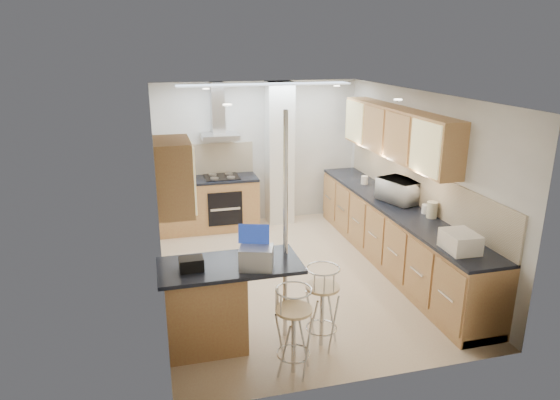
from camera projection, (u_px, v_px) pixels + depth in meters
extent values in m
plane|color=tan|center=(294.00, 274.00, 7.04)|extent=(4.80, 4.80, 0.00)
cube|color=beige|center=(258.00, 153.00, 8.88)|extent=(3.60, 0.04, 2.50)
cube|color=beige|center=(370.00, 262.00, 4.45)|extent=(3.60, 0.04, 2.50)
cube|color=beige|center=(157.00, 199.00, 6.23)|extent=(0.04, 4.80, 2.50)
cube|color=beige|center=(417.00, 180.00, 7.09)|extent=(0.04, 4.80, 2.50)
cube|color=white|center=(296.00, 94.00, 6.29)|extent=(3.60, 4.80, 0.02)
cube|color=#AA6B44|center=(396.00, 132.00, 7.23)|extent=(0.34, 3.00, 0.72)
cube|color=#AA6B44|center=(174.00, 176.00, 4.84)|extent=(0.34, 0.62, 0.72)
cube|color=beige|center=(415.00, 185.00, 7.11)|extent=(0.03, 4.40, 0.56)
cube|color=beige|center=(205.00, 160.00, 8.66)|extent=(1.70, 0.03, 0.56)
cube|color=white|center=(280.00, 154.00, 8.78)|extent=(0.45, 0.40, 2.50)
cube|color=silver|center=(220.00, 136.00, 8.37)|extent=(0.62, 0.48, 0.08)
cube|color=silver|center=(218.00, 109.00, 8.37)|extent=(0.22, 0.20, 0.88)
cylinder|color=silver|center=(285.00, 230.00, 5.20)|extent=(0.05, 0.05, 2.50)
cube|color=black|center=(225.00, 209.00, 8.39)|extent=(0.58, 0.02, 0.58)
cube|color=black|center=(222.00, 177.00, 8.53)|extent=(0.58, 0.50, 0.02)
cube|color=tan|center=(265.00, 84.00, 7.95)|extent=(2.80, 0.35, 0.02)
cube|color=#AA6B44|center=(394.00, 235.00, 7.27)|extent=(0.60, 4.40, 0.88)
cube|color=black|center=(396.00, 205.00, 7.13)|extent=(0.63, 4.40, 0.04)
cube|color=#AA6B44|center=(208.00, 205.00, 8.62)|extent=(1.70, 0.60, 0.88)
cube|color=black|center=(207.00, 179.00, 8.48)|extent=(1.70, 0.63, 0.04)
cube|color=#AA6B44|center=(231.00, 306.00, 5.30)|extent=(1.35, 0.62, 0.90)
cube|color=black|center=(230.00, 265.00, 5.15)|extent=(1.47, 0.72, 0.04)
imported|color=white|center=(400.00, 191.00, 7.17)|extent=(0.57, 0.70, 0.33)
cube|color=#9CA0A4|center=(256.00, 258.00, 5.01)|extent=(0.39, 0.34, 0.23)
cube|color=black|center=(191.00, 264.00, 4.99)|extent=(0.24, 0.18, 0.13)
cylinder|color=#EFE3CF|center=(387.00, 188.00, 7.58)|extent=(0.15, 0.15, 0.18)
cylinder|color=#EFE3CF|center=(364.00, 180.00, 8.11)|extent=(0.11, 0.11, 0.13)
cylinder|color=beige|center=(432.00, 210.00, 6.54)|extent=(0.16, 0.16, 0.21)
cylinder|color=white|center=(425.00, 209.00, 6.71)|extent=(0.12, 0.12, 0.12)
cube|color=#EFE3CF|center=(460.00, 242.00, 5.49)|extent=(0.34, 0.42, 0.21)
cylinder|color=silver|center=(177.00, 173.00, 8.36)|extent=(0.16, 0.16, 0.23)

